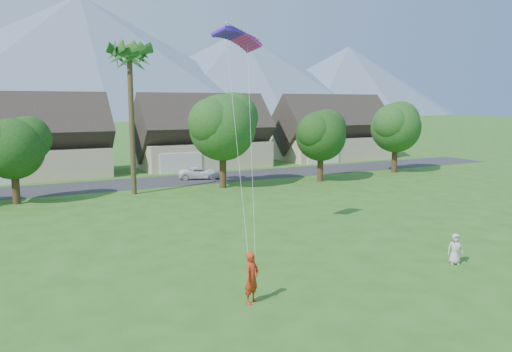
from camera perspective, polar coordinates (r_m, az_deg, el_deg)
ground at (r=19.41m, az=14.29°, el=-15.06°), size 500.00×500.00×0.00m
street at (r=49.26m, az=-13.03°, el=-0.79°), size 90.00×7.00×0.01m
kite_flyer at (r=19.46m, az=-0.48°, el=-11.55°), size 0.87×0.78×2.00m
watcher at (r=25.80m, az=21.82°, el=-7.74°), size 0.87×0.78×1.49m
parked_car at (r=51.01m, az=-6.41°, el=0.37°), size 4.80×3.27×1.22m
mountain_ridge at (r=274.91m, az=-23.32°, el=12.12°), size 540.00×240.00×70.00m
houses_row at (r=57.68m, az=-14.93°, el=3.88°), size 72.75×8.19×8.86m
tree_row at (r=42.58m, az=-12.66°, el=4.44°), size 62.27×6.67×8.45m
fan_palm at (r=43.05m, az=-14.30°, el=13.64°), size 3.00×3.00×13.80m
parafoil_kite at (r=27.23m, az=-2.17°, el=15.74°), size 3.09×1.43×0.50m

